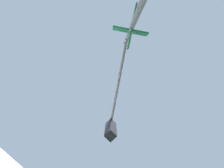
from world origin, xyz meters
The scene contains 1 object.
traffic_signal_near centered at (-5.72, -6.17, 4.00)m, with size 2.35×3.22×5.60m.
Camera 1 is at (-6.02, -6.11, 1.57)m, focal length 16.01 mm.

